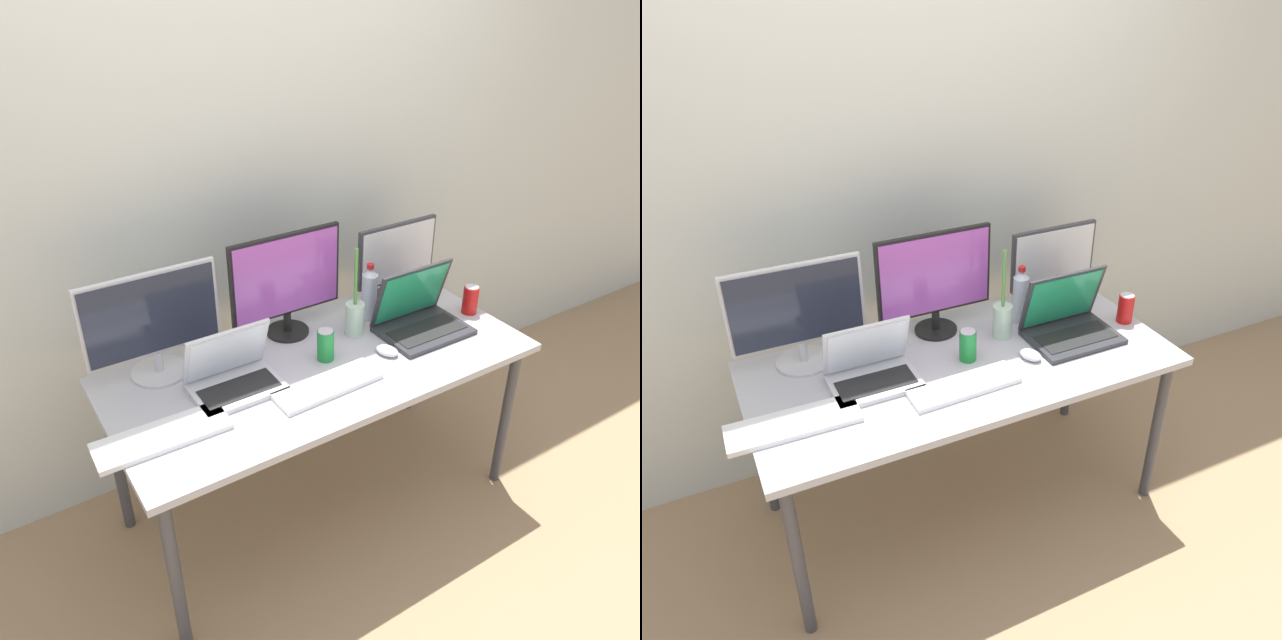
{
  "view_description": "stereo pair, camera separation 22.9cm",
  "coord_description": "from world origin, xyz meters",
  "views": [
    {
      "loc": [
        -1.07,
        -1.68,
        2.07
      ],
      "look_at": [
        0.0,
        0.0,
        0.92
      ],
      "focal_mm": 35.0,
      "sensor_mm": 36.0,
      "label": 1
    },
    {
      "loc": [
        -0.87,
        -1.79,
        2.07
      ],
      "look_at": [
        0.0,
        0.0,
        0.92
      ],
      "focal_mm": 35.0,
      "sensor_mm": 36.0,
      "label": 2
    }
  ],
  "objects": [
    {
      "name": "bamboo_vase",
      "position": [
        0.23,
        0.09,
        0.82
      ],
      "size": [
        0.08,
        0.08,
        0.38
      ],
      "color": "#B2D1B7",
      "rests_on": "work_desk"
    },
    {
      "name": "laptop_secondary",
      "position": [
        0.47,
        -0.02,
        0.8
      ],
      "size": [
        0.36,
        0.26,
        0.27
      ],
      "color": "#2D2D33",
      "rests_on": "work_desk"
    },
    {
      "name": "monitor_left",
      "position": [
        -0.55,
        0.25,
        0.96
      ],
      "size": [
        0.5,
        0.21,
        0.41
      ],
      "color": "silver",
      "rests_on": "work_desk"
    },
    {
      "name": "wall_back",
      "position": [
        0.0,
        0.59,
        1.3
      ],
      "size": [
        7.0,
        0.08,
        2.6
      ],
      "primitive_type": "cube",
      "color": "silver",
      "rests_on": "ground"
    },
    {
      "name": "monitor_right",
      "position": [
        0.56,
        0.26,
        0.93
      ],
      "size": [
        0.41,
        0.18,
        0.36
      ],
      "color": "#38383D",
      "rests_on": "work_desk"
    },
    {
      "name": "keyboard_aux",
      "position": [
        -0.07,
        -0.16,
        0.75
      ],
      "size": [
        0.41,
        0.14,
        0.02
      ],
      "primitive_type": "cube",
      "rotation": [
        0.0,
        0.0,
        0.03
      ],
      "color": "white",
      "rests_on": "work_desk"
    },
    {
      "name": "laptop_silver",
      "position": [
        -0.35,
        0.02,
        0.79
      ],
      "size": [
        0.32,
        0.23,
        0.23
      ],
      "color": "silver",
      "rests_on": "work_desk"
    },
    {
      "name": "mouse_by_keyboard",
      "position": [
        0.24,
        -0.1,
        0.76
      ],
      "size": [
        0.09,
        0.11,
        0.03
      ],
      "primitive_type": "ellipsoid",
      "rotation": [
        0.0,
        0.0,
        0.35
      ],
      "color": "silver",
      "rests_on": "work_desk"
    },
    {
      "name": "soda_can_near_keyboard",
      "position": [
        0.75,
        -0.03,
        0.8
      ],
      "size": [
        0.07,
        0.07,
        0.13
      ],
      "color": "red",
      "rests_on": "work_desk"
    },
    {
      "name": "work_desk",
      "position": [
        0.0,
        0.0,
        0.68
      ],
      "size": [
        1.62,
        0.75,
        0.74
      ],
      "color": "#424247",
      "rests_on": "ground"
    },
    {
      "name": "keyboard_main",
      "position": [
        -0.67,
        -0.11,
        0.75
      ],
      "size": [
        0.44,
        0.16,
        0.02
      ],
      "primitive_type": "cube",
      "rotation": [
        0.0,
        0.0,
        -0.02
      ],
      "color": "white",
      "rests_on": "work_desk"
    },
    {
      "name": "water_bottle",
      "position": [
        0.35,
        0.17,
        0.86
      ],
      "size": [
        0.07,
        0.07,
        0.25
      ],
      "color": "silver",
      "rests_on": "work_desk"
    },
    {
      "name": "soda_can_by_laptop",
      "position": [
        0.02,
        0.0,
        0.8
      ],
      "size": [
        0.07,
        0.07,
        0.13
      ],
      "color": "#197F33",
      "rests_on": "work_desk"
    },
    {
      "name": "ground_plane",
      "position": [
        0.0,
        0.0,
        0.0
      ],
      "size": [
        16.0,
        16.0,
        0.0
      ],
      "primitive_type": "plane",
      "color": "#9E7F5B"
    },
    {
      "name": "monitor_center",
      "position": [
        -0.0,
        0.25,
        0.98
      ],
      "size": [
        0.48,
        0.18,
        0.43
      ],
      "color": "black",
      "rests_on": "work_desk"
    }
  ]
}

